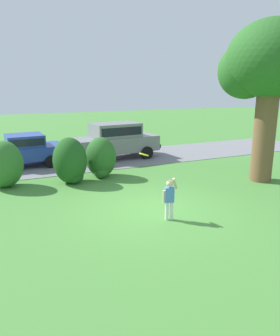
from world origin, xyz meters
TOP-DOWN VIEW (x-y plane):
  - ground_plane at (0.00, 0.00)m, footprint 80.00×80.00m
  - driveway_strip at (0.00, 7.33)m, footprint 28.00×4.40m
  - oak_tree_large at (5.59, 1.15)m, footprint 3.77×3.64m
  - shrub_near_tree at (-4.16, 4.43)m, footprint 1.43×1.37m
  - shrub_centre_left at (-1.73, 3.92)m, footprint 1.34×1.46m
  - shrub_centre at (-0.33, 4.29)m, footprint 1.29×1.38m
  - parked_sedan at (-3.30, 7.60)m, footprint 4.50×2.29m
  - parked_suv at (1.49, 7.39)m, footprint 4.85×2.42m
  - child_thrower at (0.03, -0.95)m, footprint 0.48×0.24m
  - frisbee at (-0.50, -0.35)m, footprint 0.29×0.28m

SIDE VIEW (x-z plane):
  - ground_plane at x=0.00m, z-range 0.00..0.00m
  - driveway_strip at x=0.00m, z-range 0.00..0.02m
  - child_thrower at x=0.03m, z-range 0.07..1.36m
  - shrub_centre at x=-0.33m, z-range -0.05..1.67m
  - parked_sedan at x=-3.30m, z-range 0.07..1.63m
  - shrub_centre_left at x=-1.73m, z-range -0.05..1.80m
  - shrub_near_tree at x=-4.16m, z-range 0.00..1.82m
  - parked_suv at x=1.49m, z-range 0.12..2.04m
  - frisbee at x=-0.50m, z-range 1.80..1.96m
  - oak_tree_large at x=5.59m, z-range 1.39..7.67m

